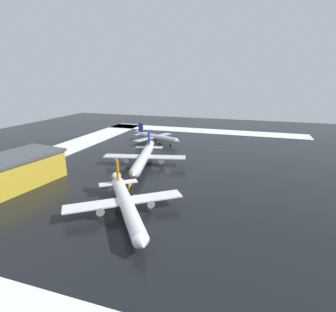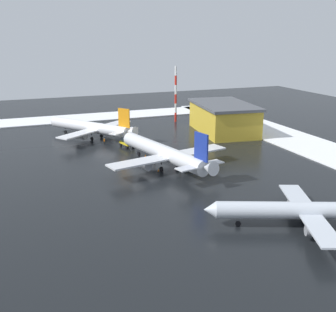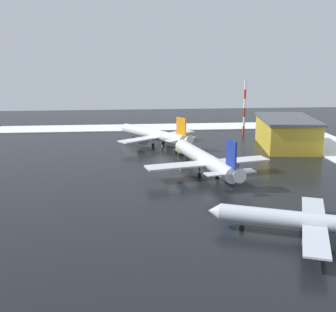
# 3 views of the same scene
# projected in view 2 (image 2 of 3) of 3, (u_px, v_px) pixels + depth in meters

# --- Properties ---
(ground_plane) EXTENTS (240.00, 240.00, 0.00)m
(ground_plane) POSITION_uv_depth(u_px,v_px,m) (138.00, 177.00, 87.92)
(ground_plane) COLOR black
(snow_bank_far) EXTENTS (152.00, 16.00, 0.26)m
(snow_bank_far) POSITION_uv_depth(u_px,v_px,m) (329.00, 153.00, 105.27)
(snow_bank_far) COLOR white
(snow_bank_far) RESTS_ON ground_plane
(snow_bank_right) EXTENTS (14.00, 116.00, 0.26)m
(snow_bank_right) POSITION_uv_depth(u_px,v_px,m) (81.00, 118.00, 147.77)
(snow_bank_right) COLOR white
(snow_bank_right) RESTS_ON ground_plane
(airplane_parked_portside) EXTENTS (34.75, 29.13, 10.42)m
(airplane_parked_portside) POSITION_uv_depth(u_px,v_px,m) (164.00, 153.00, 93.11)
(airplane_parked_portside) COLOR silver
(airplane_parked_portside) RESTS_ON ground_plane
(airplane_parked_starboard) EXTENTS (22.71, 26.81, 8.34)m
(airplane_parked_starboard) POSITION_uv_depth(u_px,v_px,m) (297.00, 210.00, 64.69)
(airplane_parked_starboard) COLOR silver
(airplane_parked_starboard) RESTS_ON ground_plane
(airplane_far_rear) EXTENTS (27.76, 24.15, 9.65)m
(airplane_far_rear) POSITION_uv_depth(u_px,v_px,m) (91.00, 127.00, 119.21)
(airplane_far_rear) COLOR white
(airplane_far_rear) RESTS_ON ground_plane
(pushback_tug) EXTENTS (4.98, 3.20, 2.50)m
(pushback_tug) POSITION_uv_depth(u_px,v_px,m) (126.00, 142.00, 110.35)
(pushback_tug) COLOR gold
(pushback_tug) RESTS_ON ground_plane
(ground_crew_beside_wing) EXTENTS (0.36, 0.36, 1.71)m
(ground_crew_beside_wing) POSITION_uv_depth(u_px,v_px,m) (180.00, 166.00, 91.94)
(ground_crew_beside_wing) COLOR black
(ground_crew_beside_wing) RESTS_ON ground_plane
(ground_crew_near_tug) EXTENTS (0.36, 0.36, 1.71)m
(ground_crew_near_tug) POSITION_uv_depth(u_px,v_px,m) (104.00, 141.00, 113.12)
(ground_crew_near_tug) COLOR black
(ground_crew_near_tug) RESTS_ON ground_plane
(ground_crew_mid_apron) EXTENTS (0.36, 0.36, 1.71)m
(ground_crew_mid_apron) POSITION_uv_depth(u_px,v_px,m) (155.00, 157.00, 98.68)
(ground_crew_mid_apron) COLOR black
(ground_crew_mid_apron) RESTS_ON ground_plane
(antenna_mast) EXTENTS (0.70, 0.70, 18.47)m
(antenna_mast) POSITION_uv_depth(u_px,v_px,m) (176.00, 94.00, 139.88)
(antenna_mast) COLOR red
(antenna_mast) RESTS_ON ground_plane
(cargo_hangar) EXTENTS (26.71, 18.07, 8.80)m
(cargo_hangar) POSITION_uv_depth(u_px,v_px,m) (224.00, 118.00, 125.92)
(cargo_hangar) COLOR gold
(cargo_hangar) RESTS_ON ground_plane
(traffic_cone_near_nose) EXTENTS (0.36, 0.36, 0.55)m
(traffic_cone_near_nose) POSITION_uv_depth(u_px,v_px,m) (158.00, 170.00, 91.63)
(traffic_cone_near_nose) COLOR orange
(traffic_cone_near_nose) RESTS_ON ground_plane
(traffic_cone_mid_line) EXTENTS (0.36, 0.36, 0.55)m
(traffic_cone_mid_line) POSITION_uv_depth(u_px,v_px,m) (145.00, 155.00, 102.26)
(traffic_cone_mid_line) COLOR orange
(traffic_cone_mid_line) RESTS_ON ground_plane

